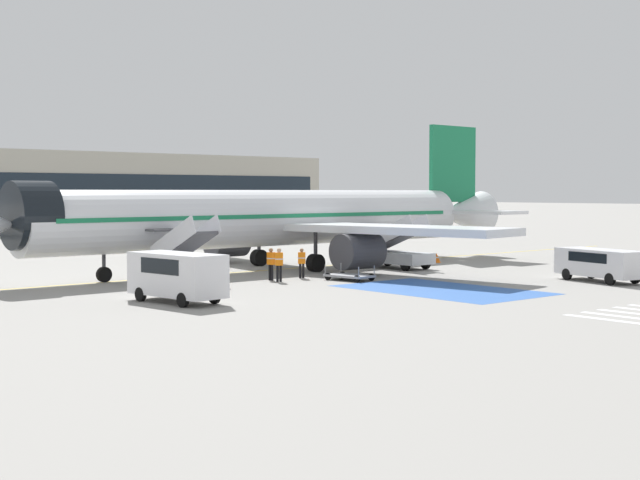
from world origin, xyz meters
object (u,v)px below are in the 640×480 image
Objects in this scene: boarding_stairs_forward at (185,267)px; ground_crew_0 at (279,262)px; service_van_1 at (601,262)px; ground_crew_1 at (271,262)px; fuel_tanker at (172,229)px; ground_crew_2 at (302,261)px; boarding_stairs_aft at (396,254)px; service_van_0 at (177,273)px; traffic_cone_0 at (437,258)px; terminal_building at (10,192)px; airliner at (275,219)px; baggage_cart at (350,276)px.

ground_crew_0 is at bearing -20.67° from boarding_stairs_forward.
ground_crew_1 is (-13.32, 12.29, -0.04)m from service_van_1.
fuel_tanker is 30.43m from ground_crew_1.
ground_crew_1 is at bearing 110.88° from ground_crew_0.
boarding_stairs_aft is at bearing 45.80° from ground_crew_2.
service_van_0 is 10.59m from ground_crew_1.
traffic_cone_0 is (25.46, 7.61, -0.98)m from service_van_0.
ground_crew_1 is at bearing -99.39° from terminal_building.
ground_crew_1 is at bearing 139.91° from airliner.
service_van_1 is at bearing -88.23° from terminal_building.
boarding_stairs_forward reaches higher than ground_crew_1.
service_van_0 is 12.77m from baggage_cart.
fuel_tanker is at bearing 89.47° from boarding_stairs_aft.
service_van_1 is at bearing -80.59° from boarding_stairs_aft.
service_van_0 is at bearing -34.43° from fuel_tanker.
baggage_cart reaches higher than traffic_cone_0.
airliner is at bearing -96.22° from terminal_building.
boarding_stairs_aft is 3.08× the size of ground_crew_2.
ground_crew_1 is 2.70× the size of traffic_cone_0.
ground_crew_1 is (0.18, 0.97, -0.03)m from ground_crew_0.
boarding_stairs_forward is 5.23m from ground_crew_0.
ground_crew_2 is at bearing -169.84° from traffic_cone_0.
terminal_building is at bearing 89.11° from boarding_stairs_aft.
airliner is 61.56× the size of traffic_cone_0.
boarding_stairs_aft is 0.06× the size of terminal_building.
terminal_building is (11.08, 66.90, 3.82)m from ground_crew_0.
traffic_cone_0 is (2.93, 14.68, -0.75)m from service_van_1.
service_van_0 is 0.93× the size of service_van_1.
boarding_stairs_aft is 13.56m from service_van_1.
boarding_stairs_aft is 1.03× the size of service_van_0.
service_van_1 is 17.62m from ground_crew_0.
airliner reaches higher than ground_crew_2.
airliner is 7.96m from ground_crew_0.
boarding_stairs_aft reaches higher than service_van_0.
boarding_stairs_aft reaches higher than ground_crew_0.
boarding_stairs_aft is 0.49× the size of fuel_tanker.
airliner is 24.09× the size of ground_crew_2.
fuel_tanker is at bearing 59.36° from boarding_stairs_forward.
service_van_0 reaches higher than ground_crew_0.
baggage_cart is (8.39, -3.68, -0.70)m from boarding_stairs_forward.
ground_crew_0 is 1.09× the size of ground_crew_2.
baggage_cart is (-0.99, -8.14, -2.98)m from airliner.
baggage_cart is 69.39m from terminal_building.
airliner reaches higher than ground_crew_0.
service_van_0 is 2.99× the size of ground_crew_2.
traffic_cone_0 is at bearing 91.91° from service_van_1.
fuel_tanker is 37.61m from terminal_building.
boarding_stairs_aft is at bearing 80.67° from ground_crew_1.
service_van_1 is at bearing -101.31° from traffic_cone_0.
boarding_stairs_forward is 7.86× the size of traffic_cone_0.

